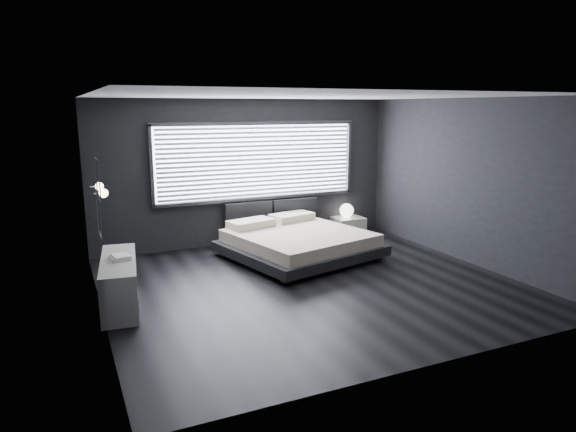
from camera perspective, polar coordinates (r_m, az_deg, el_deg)
name	(u,v)px	position (r m, az deg, el deg)	size (l,w,h in m)	color
room	(312,194)	(7.54, 2.67, 2.49)	(6.04, 6.00, 2.80)	black
window	(258,161)	(10.03, -3.33, 6.08)	(4.14, 0.09, 1.52)	white
headboard	(272,213)	(10.24, -1.80, 0.32)	(1.96, 0.16, 0.52)	black
sconce_near	(103,193)	(6.77, -19.84, 2.40)	(0.18, 0.11, 0.11)	silver
sconce_far	(99,186)	(7.36, -20.25, 3.10)	(0.18, 0.11, 0.11)	silver
wall_art_upper	(98,180)	(6.13, -20.38, 3.79)	(0.01, 0.48, 0.48)	#47474C
wall_art_lower	(99,217)	(6.46, -20.25, -0.06)	(0.01, 0.48, 0.48)	#47474C
bed	(298,242)	(9.20, 1.11, -2.86)	(2.80, 2.72, 0.61)	black
nightstand	(348,226)	(10.95, 6.67, -1.07)	(0.62, 0.51, 0.36)	silver
orb_lamp	(347,210)	(10.89, 6.53, 0.62)	(0.29, 0.29, 0.29)	white
dresser	(120,282)	(7.36, -18.18, -7.00)	(0.66, 1.66, 0.65)	silver
book_stack	(120,257)	(7.25, -18.13, -4.36)	(0.27, 0.34, 0.07)	white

